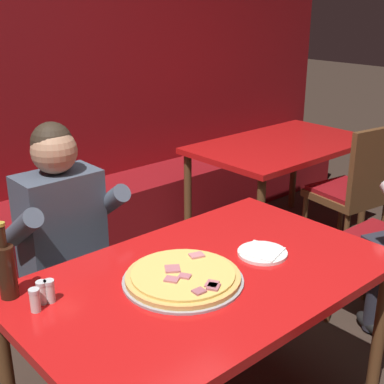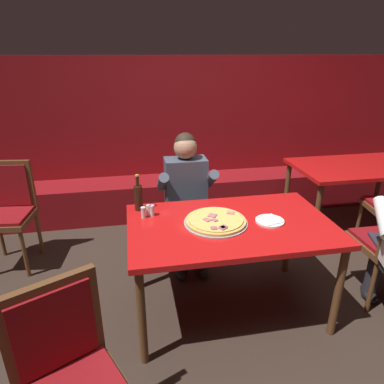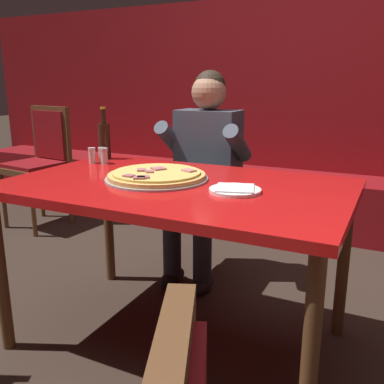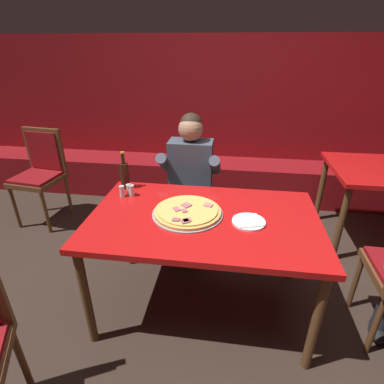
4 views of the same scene
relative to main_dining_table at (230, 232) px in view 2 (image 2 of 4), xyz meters
The scene contains 14 objects.
ground_plane 0.70m from the main_dining_table, ahead, with size 24.00×24.00×0.00m, color #33261E.
booth_wall_panel 2.19m from the main_dining_table, 90.00° to the left, with size 6.80×0.16×1.90m, color maroon.
booth_bench 1.92m from the main_dining_table, 90.00° to the left, with size 6.46×0.48×0.46m, color maroon.
main_dining_table is the anchor object (origin of this frame).
pizza 0.14m from the main_dining_table, behind, with size 0.46×0.46×0.05m.
plate_white_paper 0.30m from the main_dining_table, ahead, with size 0.21×0.21×0.02m.
beer_bottle 0.76m from the main_dining_table, 151.45° to the left, with size 0.07×0.07×0.29m.
shaker_black_pepper 0.63m from the main_dining_table, 158.06° to the left, with size 0.04×0.04×0.09m.
shaker_parmesan 0.61m from the main_dining_table, 158.13° to the left, with size 0.04×0.04×0.09m.
shaker_red_pepper_flakes 0.66m from the main_dining_table, 161.99° to the left, with size 0.04×0.04×0.09m.
diner_seated_blue_shirt 0.74m from the main_dining_table, 105.53° to the left, with size 0.53×0.53×1.27m.
dining_chair_near_right 1.39m from the main_dining_table, 137.89° to the right, with size 0.59×0.59×1.02m.
dining_chair_far_right 2.12m from the main_dining_table, 150.57° to the left, with size 0.49×0.49×1.00m.
background_dining_table 2.06m from the main_dining_table, 31.13° to the left, with size 1.36×0.82×0.78m.
Camera 2 is at (-0.68, -2.13, 1.93)m, focal length 32.00 mm.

